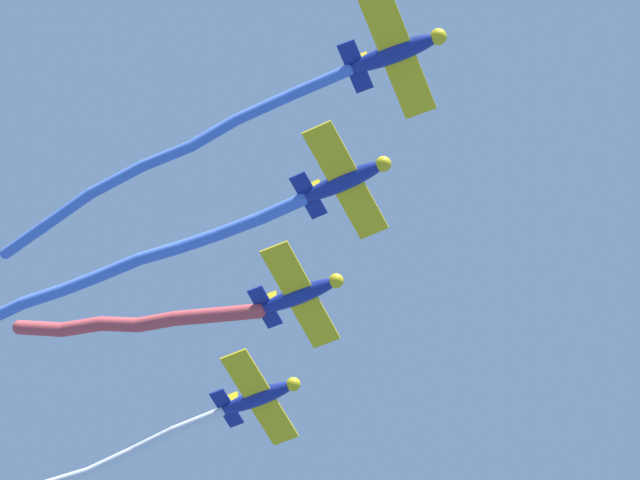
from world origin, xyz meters
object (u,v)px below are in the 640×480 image
object	(u,v)px
airplane_left_wing	(345,180)
airplane_right_wing	(300,295)
airplane_slot	(260,397)
airplane_lead	(396,52)

from	to	relation	value
airplane_left_wing	airplane_right_wing	bearing A→B (deg)	134.62
airplane_left_wing	airplane_slot	distance (m)	16.27
airplane_left_wing	airplane_slot	world-z (taller)	airplane_slot
airplane_right_wing	airplane_slot	bearing A→B (deg)	132.84
airplane_lead	airplane_slot	bearing A→B (deg)	130.16
airplane_left_wing	airplane_slot	xyz separation A→B (m)	(-16.27, 0.04, 0.50)
airplane_right_wing	airplane_slot	distance (m)	8.13
airplane_lead	airplane_slot	distance (m)	24.40
airplane_lead	airplane_right_wing	world-z (taller)	airplane_right_wing
airplane_lead	airplane_left_wing	size ratio (longest dim) A/B	1.05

